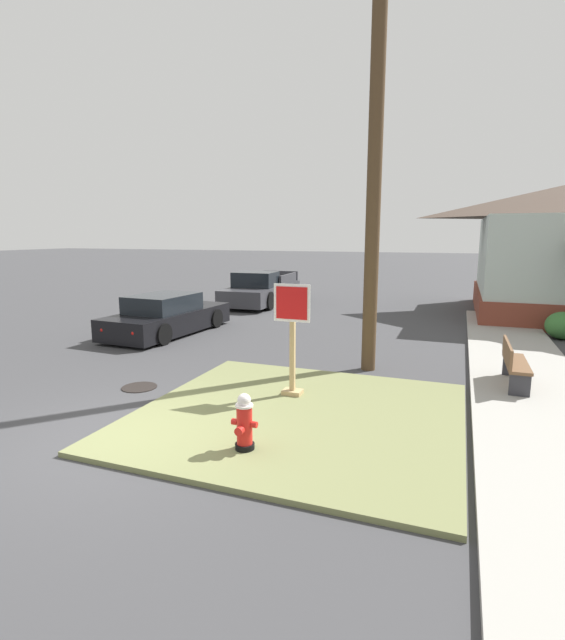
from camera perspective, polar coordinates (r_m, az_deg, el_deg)
The scene contains 11 objects.
ground_plane at distance 7.72m, azimuth -19.38°, elevation -13.62°, with size 160.00×160.00×0.00m, color #3D3D3F.
grass_corner_patch at distance 8.17m, azimuth 1.92°, elevation -11.35°, with size 5.30×5.14×0.08m, color olive.
sidewalk_strip at distance 11.83m, azimuth 26.93°, elevation -5.51°, with size 2.20×16.63×0.12m, color #9E9B93.
fire_hydrant at distance 6.75m, azimuth -4.63°, elevation -12.31°, with size 0.38×0.34×0.81m.
stop_sign at distance 8.75m, azimuth 1.19°, elevation -2.75°, with size 0.69×0.28×2.09m.
manhole_cover at distance 10.08m, azimuth -16.87°, elevation -7.76°, with size 0.70×0.70×0.02m, color black.
parked_sedan_black at distance 15.13m, azimuth -13.75°, elevation 0.42°, with size 2.10×4.59×1.25m.
pickup_truck_charcoal at distance 21.05m, azimuth -2.59°, elevation 3.61°, with size 2.24×5.49×1.48m.
street_bench at distance 10.36m, azimuth 26.06°, elevation -4.55°, with size 0.41×1.55×0.85m.
utility_pole at distance 10.90m, azimuth 11.21°, elevation 22.03°, with size 1.67×0.31×10.26m.
shrub_near_porch at distance 16.19m, azimuth 30.74°, elevation -0.58°, with size 0.97×0.97×0.82m, color #376E33.
Camera 1 is at (4.66, -5.34, 3.04)m, focal length 26.54 mm.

